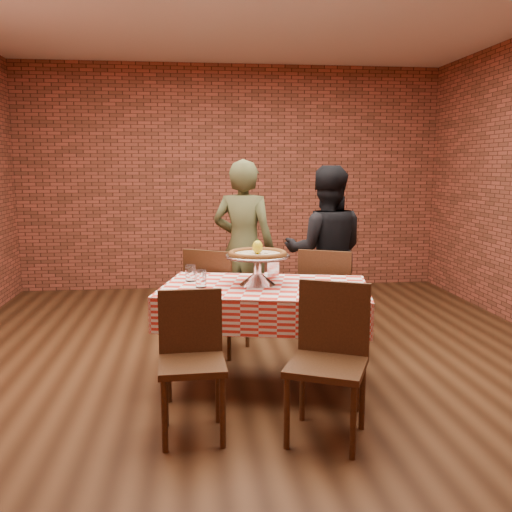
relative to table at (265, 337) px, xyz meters
name	(u,v)px	position (x,y,z in m)	size (l,w,h in m)	color
ground	(259,364)	(0.01, 0.44, -0.38)	(6.00, 6.00, 0.00)	black
back_wall	(232,178)	(0.01, 3.44, 1.08)	(5.50, 5.50, 0.00)	brown
table	(265,337)	(0.00, 0.00, 0.00)	(1.44, 0.87, 0.75)	#422512
tablecloth	(265,302)	(0.00, 0.00, 0.26)	(1.48, 0.90, 0.25)	red
pizza_stand	(258,270)	(-0.05, 0.05, 0.49)	(0.48, 0.48, 0.21)	silver
pizza	(258,255)	(-0.05, 0.05, 0.60)	(0.42, 0.42, 0.03)	beige
lemon	(258,247)	(-0.05, 0.05, 0.66)	(0.08, 0.08, 0.10)	yellow
water_glass_left	(201,279)	(-0.46, 0.00, 0.44)	(0.08, 0.08, 0.12)	white
water_glass_right	(191,273)	(-0.53, 0.22, 0.44)	(0.08, 0.08, 0.12)	white
side_plate	(328,288)	(0.42, -0.17, 0.39)	(0.16, 0.16, 0.01)	white
sweetener_packet_a	(352,293)	(0.56, -0.30, 0.39)	(0.05, 0.04, 0.01)	white
sweetener_packet_b	(358,293)	(0.60, -0.31, 0.39)	(0.05, 0.04, 0.01)	white
condiment_caddy	(272,270)	(0.09, 0.25, 0.45)	(0.09, 0.07, 0.13)	silver
chair_near_left	(192,367)	(-0.53, -0.72, 0.06)	(0.39, 0.39, 0.87)	#422512
chair_near_right	(327,365)	(0.26, -0.84, 0.08)	(0.44, 0.44, 0.92)	#422512
chair_far_left	(219,300)	(-0.30, 0.82, 0.09)	(0.44, 0.44, 0.92)	#422512
chair_far_right	(328,300)	(0.65, 0.70, 0.09)	(0.44, 0.44, 0.92)	#422512
diner_olive	(244,247)	(-0.03, 1.39, 0.46)	(0.61, 0.40, 1.67)	#454728
diner_black	(325,252)	(0.73, 1.17, 0.43)	(0.79, 0.61, 1.62)	black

